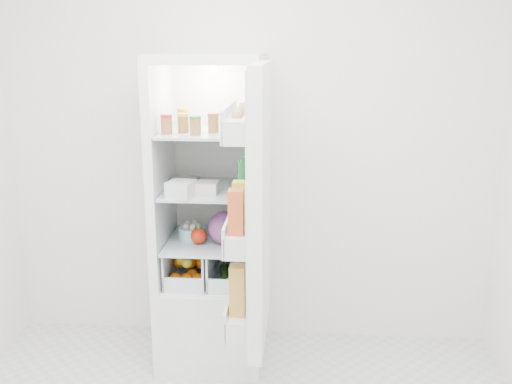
# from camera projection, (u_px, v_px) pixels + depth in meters

# --- Properties ---
(room_walls) EXTENTS (3.02, 3.02, 2.61)m
(room_walls) POSITION_uv_depth(u_px,v_px,m) (210.00, 125.00, 1.93)
(room_walls) COLOR white
(room_walls) RESTS_ON ground
(refrigerator) EXTENTS (0.60, 0.60, 1.80)m
(refrigerator) POSITION_uv_depth(u_px,v_px,m) (212.00, 249.00, 3.39)
(refrigerator) COLOR white
(refrigerator) RESTS_ON ground
(shelf_low) EXTENTS (0.49, 0.53, 0.01)m
(shelf_low) POSITION_uv_depth(u_px,v_px,m) (211.00, 241.00, 3.31)
(shelf_low) COLOR #ADC0CA
(shelf_low) RESTS_ON refrigerator
(shelf_mid) EXTENTS (0.49, 0.53, 0.02)m
(shelf_mid) POSITION_uv_depth(u_px,v_px,m) (209.00, 189.00, 3.23)
(shelf_mid) COLOR #ADC0CA
(shelf_mid) RESTS_ON refrigerator
(shelf_top) EXTENTS (0.49, 0.53, 0.02)m
(shelf_top) POSITION_uv_depth(u_px,v_px,m) (208.00, 132.00, 3.15)
(shelf_top) COLOR #ADC0CA
(shelf_top) RESTS_ON refrigerator
(crisper_left) EXTENTS (0.23, 0.46, 0.22)m
(crisper_left) POSITION_uv_depth(u_px,v_px,m) (190.00, 261.00, 3.35)
(crisper_left) COLOR silver
(crisper_left) RESTS_ON refrigerator
(crisper_right) EXTENTS (0.23, 0.46, 0.22)m
(crisper_right) POSITION_uv_depth(u_px,v_px,m) (232.00, 262.00, 3.33)
(crisper_right) COLOR silver
(crisper_right) RESTS_ON refrigerator
(condiment_jars) EXTENTS (0.46, 0.34, 0.08)m
(condiment_jars) POSITION_uv_depth(u_px,v_px,m) (204.00, 124.00, 3.08)
(condiment_jars) COLOR #B21919
(condiment_jars) RESTS_ON shelf_top
(squeeze_bottle) EXTENTS (0.06, 0.06, 0.16)m
(squeeze_bottle) POSITION_uv_depth(u_px,v_px,m) (242.00, 117.00, 3.08)
(squeeze_bottle) COLOR white
(squeeze_bottle) RESTS_ON shelf_top
(tub_white) EXTENTS (0.16, 0.16, 0.09)m
(tub_white) POSITION_uv_depth(u_px,v_px,m) (181.00, 189.00, 3.04)
(tub_white) COLOR silver
(tub_white) RESTS_ON shelf_mid
(tub_cream) EXTENTS (0.12, 0.12, 0.07)m
(tub_cream) POSITION_uv_depth(u_px,v_px,m) (207.00, 188.00, 3.10)
(tub_cream) COLOR beige
(tub_cream) RESTS_ON shelf_mid
(tin_red) EXTENTS (0.09, 0.09, 0.06)m
(tin_red) POSITION_uv_depth(u_px,v_px,m) (239.00, 194.00, 2.99)
(tin_red) COLOR red
(tin_red) RESTS_ON shelf_mid
(foil_tray) EXTENTS (0.16, 0.13, 0.04)m
(foil_tray) POSITION_uv_depth(u_px,v_px,m) (185.00, 180.00, 3.33)
(foil_tray) COLOR #B4B4B9
(foil_tray) RESTS_ON shelf_mid
(red_cabbage) EXTENTS (0.19, 0.19, 0.19)m
(red_cabbage) POSITION_uv_depth(u_px,v_px,m) (225.00, 228.00, 3.23)
(red_cabbage) COLOR #531C4F
(red_cabbage) RESTS_ON shelf_low
(bell_pepper) EXTENTS (0.09, 0.09, 0.09)m
(bell_pepper) POSITION_uv_depth(u_px,v_px,m) (199.00, 236.00, 3.24)
(bell_pepper) COLOR red
(bell_pepper) RESTS_ON shelf_low
(mushroom_bowl) EXTENTS (0.20, 0.20, 0.07)m
(mushroom_bowl) POSITION_uv_depth(u_px,v_px,m) (192.00, 233.00, 3.31)
(mushroom_bowl) COLOR #95C9DE
(mushroom_bowl) RESTS_ON shelf_low
(citrus_pile) EXTENTS (0.20, 0.31, 0.16)m
(citrus_pile) POSITION_uv_depth(u_px,v_px,m) (190.00, 267.00, 3.34)
(citrus_pile) COLOR #DB530B
(citrus_pile) RESTS_ON refrigerator
(veg_pile) EXTENTS (0.16, 0.30, 0.10)m
(veg_pile) POSITION_uv_depth(u_px,v_px,m) (233.00, 270.00, 3.34)
(veg_pile) COLOR #234F1A
(veg_pile) RESTS_ON refrigerator
(fridge_door) EXTENTS (0.17, 0.60, 1.30)m
(fridge_door) POSITION_uv_depth(u_px,v_px,m) (254.00, 213.00, 2.64)
(fridge_door) COLOR white
(fridge_door) RESTS_ON refrigerator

